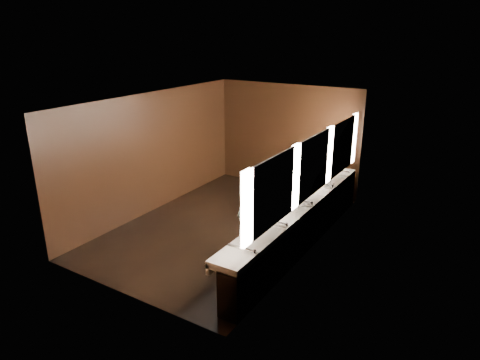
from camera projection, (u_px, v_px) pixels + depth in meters
name	position (u px, v px, depth m)	size (l,w,h in m)	color
floor	(225.00, 226.00, 9.46)	(6.00, 6.00, 0.00)	black
ceiling	(224.00, 99.00, 8.53)	(4.00, 6.00, 0.02)	#2D2D2B
wall_back	(287.00, 137.00, 11.40)	(4.00, 0.02, 2.80)	black
wall_front	(117.00, 216.00, 6.59)	(4.00, 0.02, 2.80)	black
wall_left	(153.00, 153.00, 9.98)	(0.02, 6.00, 2.80)	black
wall_right	(313.00, 183.00, 8.00)	(0.02, 6.00, 2.80)	black
sink_counter	(301.00, 224.00, 8.41)	(0.55, 5.40, 1.01)	black
mirror_band	(314.00, 165.00, 7.89)	(0.06, 5.03, 1.15)	#FDE5D0
person	(248.00, 222.00, 7.87)	(0.56, 0.37, 1.53)	#7FB0BE
trash_bin	(272.00, 248.00, 7.95)	(0.35, 0.35, 0.55)	black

